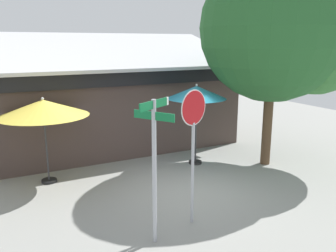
# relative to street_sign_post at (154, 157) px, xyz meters

# --- Properties ---
(ground_plane) EXTENTS (28.00, 28.00, 0.10)m
(ground_plane) POSITION_rel_street_sign_post_xyz_m (2.07, 1.93, -1.90)
(ground_plane) COLOR gray
(cafe_building) EXTENTS (9.72, 4.64, 4.43)m
(cafe_building) POSITION_rel_street_sign_post_xyz_m (1.57, 7.20, -0.15)
(cafe_building) COLOR #473833
(cafe_building) RESTS_ON ground
(street_sign_post) EXTENTS (0.85, 0.80, 2.99)m
(street_sign_post) POSITION_rel_street_sign_post_xyz_m (0.00, 0.00, 0.00)
(street_sign_post) COLOR #A8AAB2
(street_sign_post) RESTS_ON ground
(stop_sign) EXTENTS (0.75, 0.26, 3.07)m
(stop_sign) POSITION_rel_street_sign_post_xyz_m (1.10, 0.34, 0.29)
(stop_sign) COLOR #A8AAB2
(stop_sign) RESTS_ON ground
(patio_umbrella_mustard_left) EXTENTS (2.55, 2.55, 2.54)m
(patio_umbrella_mustard_left) POSITION_rel_street_sign_post_xyz_m (-1.43, 4.34, 0.38)
(patio_umbrella_mustard_left) COLOR black
(patio_umbrella_mustard_left) RESTS_ON ground
(patio_umbrella_teal_center) EXTENTS (1.97, 1.97, 2.73)m
(patio_umbrella_teal_center) POSITION_rel_street_sign_post_xyz_m (3.30, 3.77, 0.58)
(patio_umbrella_teal_center) COLOR black
(patio_umbrella_teal_center) RESTS_ON ground
(shade_tree) EXTENTS (5.24, 4.65, 6.80)m
(shade_tree) POSITION_rel_street_sign_post_xyz_m (5.75, 2.51, 2.50)
(shade_tree) COLOR brown
(shade_tree) RESTS_ON ground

